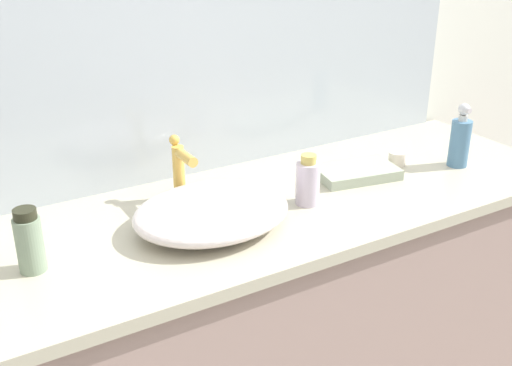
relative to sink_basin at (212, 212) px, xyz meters
name	(u,v)px	position (x,y,z in m)	size (l,w,h in m)	color
bathroom_wall_rear	(229,10)	(0.26, 0.38, 0.41)	(6.00, 0.06, 2.60)	silver
vanity_counter	(292,325)	(0.27, 0.04, -0.46)	(1.65, 0.60, 0.85)	gray
sink_basin	(212,212)	(0.00, 0.00, 0.00)	(0.39, 0.32, 0.08)	silver
faucet	(180,166)	(0.00, 0.18, 0.06)	(0.03, 0.13, 0.18)	gold
soap_dispenser	(460,140)	(0.82, -0.02, 0.04)	(0.06, 0.06, 0.20)	teal
lotion_bottle	(29,241)	(-0.42, 0.02, 0.03)	(0.06, 0.06, 0.15)	gray
perfume_bottle	(308,182)	(0.28, -0.01, 0.02)	(0.06, 0.06, 0.14)	silver
candle_jar	(397,158)	(0.67, 0.07, -0.02)	(0.05, 0.05, 0.04)	silver
folded_hand_towel	(356,172)	(0.50, 0.07, -0.03)	(0.23, 0.15, 0.03)	#9CA891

